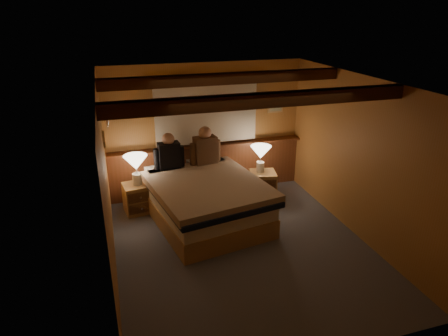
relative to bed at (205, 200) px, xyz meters
name	(u,v)px	position (x,y,z in m)	size (l,w,h in m)	color
floor	(243,247)	(0.32, -0.93, -0.38)	(4.20, 4.20, 0.00)	#505460
ceiling	(246,83)	(0.32, -0.93, 2.02)	(4.20, 4.20, 0.00)	#D08B4E
wall_back	(206,130)	(0.32, 1.17, 0.82)	(3.60, 3.60, 0.00)	#B1793F
wall_left	(107,188)	(-1.48, -0.93, 0.82)	(4.20, 4.20, 0.00)	#B1793F
wall_right	(359,158)	(2.12, -0.93, 0.82)	(4.20, 4.20, 0.00)	#B1793F
wall_front	(323,259)	(0.32, -3.03, 0.82)	(3.60, 3.60, 0.00)	#B1793F
wainscot	(207,167)	(0.32, 1.11, 0.11)	(3.60, 0.23, 0.94)	brown
curtain_window	(206,113)	(0.32, 1.10, 1.15)	(2.18, 0.09, 1.11)	#3F1F0F
ceiling_beams	(242,88)	(0.32, -0.78, 1.93)	(3.60, 1.65, 0.16)	#3F1F0F
coat_rail	(106,119)	(-1.40, 0.65, 1.29)	(0.05, 0.55, 0.24)	silver
framed_print	(275,106)	(1.67, 1.15, 1.17)	(0.30, 0.04, 0.25)	tan
bed	(205,200)	(0.00, 0.00, 0.00)	(1.95, 2.36, 0.72)	#B7824E
nightstand_left	(138,198)	(-1.02, 0.65, -0.12)	(0.51, 0.47, 0.50)	#B7824E
nightstand_right	(262,185)	(1.21, 0.52, -0.12)	(0.54, 0.50, 0.51)	#B7824E
lamp_left	(136,164)	(-1.01, 0.64, 0.49)	(0.40, 0.40, 0.52)	beige
lamp_right	(261,154)	(1.17, 0.57, 0.47)	(0.37, 0.37, 0.49)	beige
person_left	(169,154)	(-0.44, 0.71, 0.60)	(0.53, 0.23, 0.64)	black
person_right	(205,148)	(0.20, 0.75, 0.62)	(0.56, 0.28, 0.69)	#4D321F
duffel_bag	(161,203)	(-0.65, 0.57, -0.23)	(0.47, 0.31, 0.32)	black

